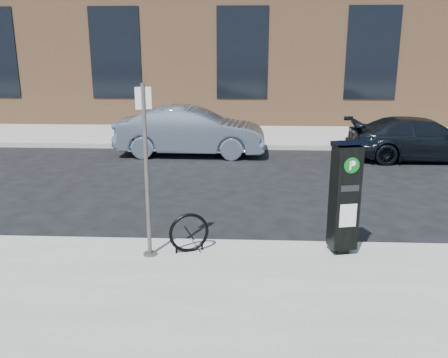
# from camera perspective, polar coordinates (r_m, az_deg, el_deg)

# --- Properties ---
(ground) EXTENTS (120.00, 120.00, 0.00)m
(ground) POSITION_cam_1_polar(r_m,az_deg,el_deg) (7.76, 1.07, -8.47)
(ground) COLOR black
(ground) RESTS_ON ground
(sidewalk_far) EXTENTS (60.00, 12.00, 0.15)m
(sidewalk_far) POSITION_cam_1_polar(r_m,az_deg,el_deg) (21.32, 2.19, 7.06)
(sidewalk_far) COLOR gray
(sidewalk_far) RESTS_ON ground
(curb_near) EXTENTS (60.00, 0.12, 0.16)m
(curb_near) POSITION_cam_1_polar(r_m,az_deg,el_deg) (7.71, 1.07, -8.02)
(curb_near) COLOR #9E9B93
(curb_near) RESTS_ON ground
(curb_far) EXTENTS (60.00, 0.12, 0.16)m
(curb_far) POSITION_cam_1_polar(r_m,az_deg,el_deg) (15.43, 1.95, 3.88)
(curb_far) COLOR #9E9B93
(curb_far) RESTS_ON ground
(building) EXTENTS (28.00, 10.05, 8.25)m
(building) POSITION_cam_1_polar(r_m,az_deg,el_deg) (24.12, 2.37, 17.71)
(building) COLOR #8D6240
(building) RESTS_ON ground
(parking_kiosk) EXTENTS (0.47, 0.44, 1.76)m
(parking_kiosk) POSITION_cam_1_polar(r_m,az_deg,el_deg) (7.21, 14.31, -1.91)
(parking_kiosk) COLOR black
(parking_kiosk) RESTS_ON sidewalk_near
(sign_pole) EXTENTS (0.21, 0.20, 2.54)m
(sign_pole) POSITION_cam_1_polar(r_m,az_deg,el_deg) (6.88, -9.30, 0.63)
(sign_pole) COLOR #615D56
(sign_pole) RESTS_ON sidewalk_near
(bike_rack) EXTENTS (0.60, 0.27, 0.62)m
(bike_rack) POSITION_cam_1_polar(r_m,az_deg,el_deg) (7.23, -4.23, -6.49)
(bike_rack) COLOR black
(bike_rack) RESTS_ON sidewalk_near
(car_silver) EXTENTS (4.51, 1.65, 1.47)m
(car_silver) POSITION_cam_1_polar(r_m,az_deg,el_deg) (14.50, -4.02, 5.77)
(car_silver) COLOR gray
(car_silver) RESTS_ON ground
(car_dark) EXTENTS (4.30, 1.83, 1.23)m
(car_dark) POSITION_cam_1_polar(r_m,az_deg,el_deg) (14.97, 22.64, 4.47)
(car_dark) COLOR black
(car_dark) RESTS_ON ground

